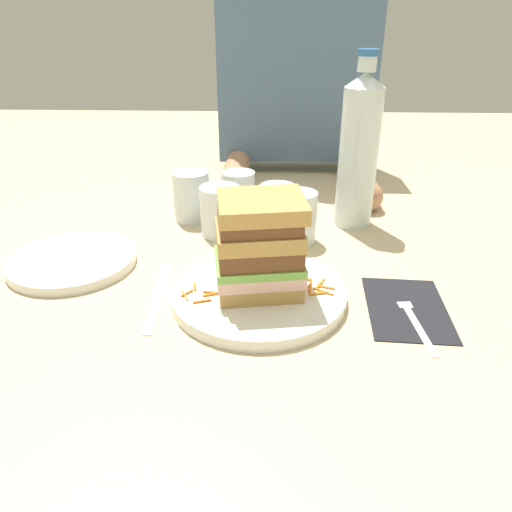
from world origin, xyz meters
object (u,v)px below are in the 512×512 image
sandwich (256,247)px  empty_tumbler_0 (275,203)px  knife (155,297)px  fork (409,315)px  juice_glass (294,220)px  empty_tumbler_1 (189,196)px  diner_across (296,55)px  water_bottle (356,150)px  napkin_dark (403,308)px  side_plate (70,261)px  main_plate (255,295)px  empty_tumbler_3 (218,211)px  empty_tumbler_2 (236,191)px

sandwich → empty_tumbler_0: 0.31m
sandwich → knife: size_ratio=0.71×
fork → juice_glass: juice_glass is taller
empty_tumbler_1 → sandwich: bearing=-64.7°
diner_across → water_bottle: bearing=-74.1°
water_bottle → diner_across: (-0.10, 0.37, 0.14)m
napkin_dark → empty_tumbler_0: bearing=119.6°
fork → side_plate: size_ratio=0.81×
napkin_dark → main_plate: bearing=176.3°
empty_tumbler_3 → side_plate: 0.27m
water_bottle → side_plate: water_bottle is taller
empty_tumbler_3 → fork: bearing=-42.7°
main_plate → empty_tumbler_0: empty_tumbler_0 is taller
sandwich → empty_tumbler_0: bearing=85.0°
fork → empty_tumbler_0: 0.39m
water_bottle → empty_tumbler_2: 0.26m
water_bottle → empty_tumbler_0: (-0.15, 0.01, -0.11)m
napkin_dark → empty_tumbler_2: (-0.27, 0.38, 0.04)m
napkin_dark → fork: fork is taller
juice_glass → empty_tumbler_0: (-0.04, 0.10, -0.01)m
empty_tumbler_3 → empty_tumbler_1: bearing=132.0°
juice_glass → empty_tumbler_1: size_ratio=0.95×
fork → diner_across: size_ratio=0.28×
fork → juice_glass: bearing=121.7°
knife → empty_tumbler_1: 0.31m
side_plate → main_plate: bearing=-17.5°
water_bottle → empty_tumbler_1: bearing=178.0°
empty_tumbler_1 → side_plate: empty_tumbler_1 is taller
empty_tumbler_3 → side_plate: empty_tumbler_3 is taller
knife → side_plate: (-0.16, 0.10, 0.01)m
sandwich → napkin_dark: 0.23m
empty_tumbler_0 → water_bottle: bearing=-5.7°
sandwich → side_plate: 0.34m
napkin_dark → empty_tumbler_2: empty_tumbler_2 is taller
empty_tumbler_1 → water_bottle: bearing=-2.0°
empty_tumbler_3 → empty_tumbler_2: bearing=79.4°
napkin_dark → diner_across: diner_across is taller
water_bottle → sandwich: bearing=-120.9°
main_plate → water_bottle: size_ratio=0.79×
fork → empty_tumbler_1: size_ratio=1.70×
diner_across → sandwich: bearing=-96.2°
main_plate → fork: 0.22m
empty_tumbler_3 → side_plate: (-0.23, -0.14, -0.04)m
knife → napkin_dark: bearing=-2.4°
sandwich → napkin_dark: bearing=-3.9°
empty_tumbler_0 → diner_across: 0.43m
sandwich → diner_across: 0.69m
empty_tumbler_0 → fork: bearing=-61.8°
empty_tumbler_1 → empty_tumbler_2: bearing=33.0°
empty_tumbler_0 → diner_across: (0.05, 0.35, 0.25)m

